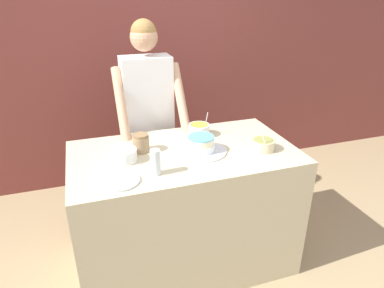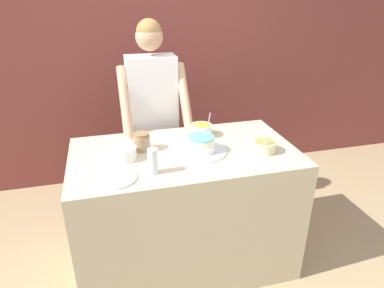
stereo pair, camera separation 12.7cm
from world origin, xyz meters
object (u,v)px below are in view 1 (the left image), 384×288
person_baker (148,108)px  frosting_bowl_orange (199,129)px  cake (201,146)px  drinking_glass (156,162)px  stoneware_jar (141,143)px  ceramic_plate (119,181)px  frosting_bowl_pink (125,155)px  frosting_bowl_olive (263,144)px

person_baker → frosting_bowl_orange: person_baker is taller
cake → drinking_glass: drinking_glass is taller
person_baker → frosting_bowl_orange: size_ratio=9.42×
cake → stoneware_jar: stoneware_jar is taller
frosting_bowl_orange → ceramic_plate: 0.82m
frosting_bowl_pink → drinking_glass: 0.28m
frosting_bowl_orange → stoneware_jar: bearing=-163.7°
frosting_bowl_olive → drinking_glass: bearing=-172.4°
frosting_bowl_orange → ceramic_plate: size_ratio=0.77×
frosting_bowl_pink → stoneware_jar: (0.13, 0.11, 0.02)m
cake → stoneware_jar: 0.40m
ceramic_plate → person_baker: bearing=68.2°
drinking_glass → stoneware_jar: 0.34m
frosting_bowl_orange → drinking_glass: (-0.44, -0.47, 0.03)m
frosting_bowl_pink → ceramic_plate: bearing=-106.1°
frosting_bowl_pink → frosting_bowl_olive: frosting_bowl_olive is taller
frosting_bowl_pink → stoneware_jar: 0.17m
frosting_bowl_olive → ceramic_plate: 1.00m
frosting_bowl_orange → frosting_bowl_olive: 0.50m
ceramic_plate → stoneware_jar: (0.20, 0.35, 0.06)m
frosting_bowl_pink → drinking_glass: (0.15, -0.23, 0.04)m
person_baker → stoneware_jar: size_ratio=14.01×
drinking_glass → ceramic_plate: size_ratio=0.66×
cake → frosting_bowl_pink: bearing=177.2°
frosting_bowl_pink → person_baker: bearing=66.1°
drinking_glass → stoneware_jar: bearing=94.2°
frosting_bowl_orange → frosting_bowl_olive: bearing=-48.0°
frosting_bowl_pink → frosting_bowl_olive: (0.92, -0.13, -0.00)m
frosting_bowl_pink → drinking_glass: drinking_glass is taller
ceramic_plate → stoneware_jar: stoneware_jar is taller
person_baker → frosting_bowl_olive: bearing=-50.8°
frosting_bowl_orange → drinking_glass: frosting_bowl_orange is taller
cake → frosting_bowl_orange: (0.08, 0.27, 0.00)m
cake → stoneware_jar: bearing=160.8°
ceramic_plate → stoneware_jar: bearing=61.0°
frosting_bowl_orange → ceramic_plate: (-0.66, -0.49, -0.04)m
cake → ceramic_plate: 0.62m
person_baker → frosting_bowl_orange: 0.51m
frosting_bowl_pink → stoneware_jar: size_ratio=1.24×
frosting_bowl_orange → frosting_bowl_olive: size_ratio=0.94×
cake → ceramic_plate: size_ratio=1.45×
frosting_bowl_olive → ceramic_plate: frosting_bowl_olive is taller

